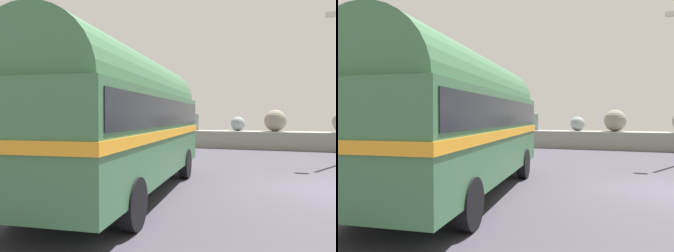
# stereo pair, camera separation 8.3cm
# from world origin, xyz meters

# --- Properties ---
(ground) EXTENTS (32.00, 26.00, 0.02)m
(ground) POSITION_xyz_m (0.00, 0.00, 0.01)
(ground) COLOR #3C3944
(breakwater) EXTENTS (31.36, 2.03, 2.46)m
(breakwater) POSITION_xyz_m (-0.11, 11.81, 0.78)
(breakwater) COLOR gray
(breakwater) RESTS_ON ground
(vintage_coach) EXTENTS (3.41, 8.81, 3.70)m
(vintage_coach) POSITION_xyz_m (-5.16, -2.28, 2.05)
(vintage_coach) COLOR black
(vintage_coach) RESTS_ON ground
(second_coach) EXTENTS (2.52, 8.60, 3.70)m
(second_coach) POSITION_xyz_m (-9.58, -1.38, 2.05)
(second_coach) COLOR black
(second_coach) RESTS_ON ground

